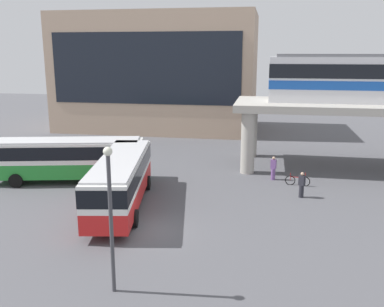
{
  "coord_description": "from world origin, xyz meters",
  "views": [
    {
      "loc": [
        6.11,
        -21.05,
        9.52
      ],
      "look_at": [
        0.62,
        9.1,
        2.2
      ],
      "focal_mm": 39.98,
      "sensor_mm": 36.0,
      "label": 1
    }
  ],
  "objects_px": {
    "bus_main": "(121,177)",
    "bicycle_red": "(298,181)",
    "station_building": "(159,72)",
    "pedestrian_walking_across": "(273,169)",
    "pedestrian_at_kerb": "(302,186)",
    "bus_secondary": "(68,156)"
  },
  "relations": [
    {
      "from": "bicycle_red",
      "to": "pedestrian_walking_across",
      "type": "relative_size",
      "value": 0.99
    },
    {
      "from": "bus_main",
      "to": "pedestrian_walking_across",
      "type": "height_order",
      "value": "bus_main"
    },
    {
      "from": "station_building",
      "to": "bicycle_red",
      "type": "height_order",
      "value": "station_building"
    },
    {
      "from": "bus_secondary",
      "to": "pedestrian_at_kerb",
      "type": "xyz_separation_m",
      "value": [
        16.9,
        -0.55,
        -1.17
      ]
    },
    {
      "from": "station_building",
      "to": "bus_main",
      "type": "distance_m",
      "value": 29.26
    },
    {
      "from": "pedestrian_walking_across",
      "to": "pedestrian_at_kerb",
      "type": "distance_m",
      "value": 4.23
    },
    {
      "from": "bus_secondary",
      "to": "pedestrian_at_kerb",
      "type": "relative_size",
      "value": 6.49
    },
    {
      "from": "pedestrian_walking_across",
      "to": "station_building",
      "type": "bearing_deg",
      "value": 124.65
    },
    {
      "from": "bus_main",
      "to": "pedestrian_walking_across",
      "type": "relative_size",
      "value": 6.26
    },
    {
      "from": "station_building",
      "to": "pedestrian_at_kerb",
      "type": "bearing_deg",
      "value": -56.61
    },
    {
      "from": "station_building",
      "to": "pedestrian_walking_across",
      "type": "xyz_separation_m",
      "value": [
        14.29,
        -20.68,
        -6.16
      ]
    },
    {
      "from": "bus_main",
      "to": "pedestrian_walking_across",
      "type": "distance_m",
      "value": 12.18
    },
    {
      "from": "bus_main",
      "to": "bus_secondary",
      "type": "relative_size",
      "value": 1.0
    },
    {
      "from": "station_building",
      "to": "bus_main",
      "type": "xyz_separation_m",
      "value": [
        4.94,
        -28.4,
        -5.02
      ]
    },
    {
      "from": "bus_main",
      "to": "bicycle_red",
      "type": "height_order",
      "value": "bus_main"
    },
    {
      "from": "bus_secondary",
      "to": "bicycle_red",
      "type": "distance_m",
      "value": 17.01
    },
    {
      "from": "bicycle_red",
      "to": "pedestrian_at_kerb",
      "type": "relative_size",
      "value": 1.02
    },
    {
      "from": "bus_secondary",
      "to": "pedestrian_walking_across",
      "type": "height_order",
      "value": "bus_secondary"
    },
    {
      "from": "bus_main",
      "to": "pedestrian_walking_across",
      "type": "bearing_deg",
      "value": 39.57
    },
    {
      "from": "pedestrian_walking_across",
      "to": "pedestrian_at_kerb",
      "type": "bearing_deg",
      "value": -64.07
    },
    {
      "from": "bicycle_red",
      "to": "pedestrian_walking_across",
      "type": "bearing_deg",
      "value": 146.33
    },
    {
      "from": "station_building",
      "to": "pedestrian_walking_across",
      "type": "height_order",
      "value": "station_building"
    }
  ]
}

